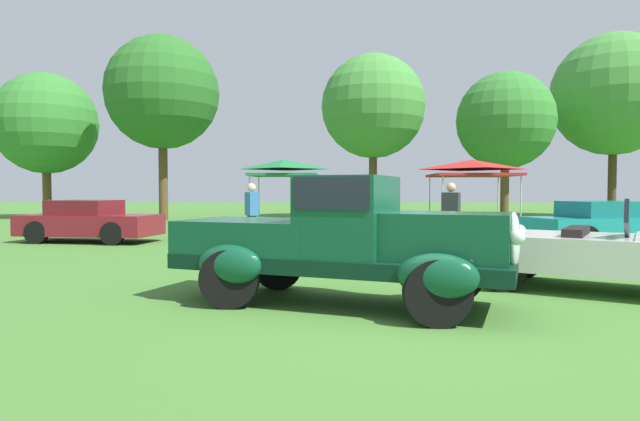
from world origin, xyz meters
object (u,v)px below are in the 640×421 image
at_px(show_car_teal, 607,224).
at_px(canopy_tent_center_field, 472,167).
at_px(canopy_tent_left_field, 284,167).
at_px(spectator_near_truck, 252,213).
at_px(show_car_burgundy, 89,222).
at_px(feature_pickup_truck, 343,239).
at_px(show_car_skyblue, 370,220).
at_px(spectator_by_row, 451,215).
at_px(neighbor_convertible, 616,254).

relative_size(show_car_teal, canopy_tent_center_field, 1.43).
bearing_deg(canopy_tent_left_field, spectator_near_truck, -90.97).
xyz_separation_m(show_car_burgundy, spectator_near_truck, (5.03, -1.58, 0.31)).
relative_size(feature_pickup_truck, show_car_skyblue, 1.06).
height_order(spectator_by_row, canopy_tent_left_field, canopy_tent_left_field).
relative_size(show_car_burgundy, show_car_skyblue, 0.93).
bearing_deg(spectator_near_truck, feature_pickup_truck, -71.40).
bearing_deg(spectator_near_truck, show_car_teal, 4.21).
xyz_separation_m(show_car_burgundy, show_car_skyblue, (8.25, 1.22, 0.00)).
relative_size(show_car_burgundy, canopy_tent_center_field, 1.29).
bearing_deg(spectator_by_row, show_car_skyblue, 113.73).
xyz_separation_m(neighbor_convertible, show_car_skyblue, (-3.14, 8.66, 0.02)).
height_order(feature_pickup_truck, show_car_burgundy, feature_pickup_truck).
height_order(neighbor_convertible, spectator_near_truck, spectator_near_truck).
height_order(show_car_burgundy, spectator_by_row, spectator_by_row).
bearing_deg(spectator_near_truck, canopy_tent_left_field, 89.03).
relative_size(neighbor_convertible, spectator_by_row, 2.76).
bearing_deg(feature_pickup_truck, show_car_teal, 46.78).
bearing_deg(show_car_teal, show_car_burgundy, 176.45).
relative_size(feature_pickup_truck, spectator_by_row, 2.75).
bearing_deg(canopy_tent_center_field, show_car_skyblue, -131.27).
bearing_deg(feature_pickup_truck, show_car_skyblue, 84.59).
bearing_deg(show_car_burgundy, spectator_near_truck, -17.48).
relative_size(show_car_teal, spectator_near_truck, 2.69).
height_order(neighbor_convertible, show_car_skyblue, neighbor_convertible).
bearing_deg(neighbor_convertible, spectator_by_row, 106.72).
distance_m(feature_pickup_truck, spectator_near_truck, 7.23).
height_order(feature_pickup_truck, spectator_by_row, feature_pickup_truck).
bearing_deg(show_car_burgundy, feature_pickup_truck, -48.98).
bearing_deg(show_car_skyblue, show_car_burgundy, -171.58).
relative_size(neighbor_convertible, canopy_tent_center_field, 1.47).
xyz_separation_m(neighbor_convertible, spectator_near_truck, (-6.36, 5.86, 0.33)).
distance_m(show_car_burgundy, show_car_skyblue, 8.34).
bearing_deg(spectator_near_truck, canopy_tent_center_field, 45.70).
distance_m(show_car_teal, spectator_near_truck, 9.42).
relative_size(show_car_burgundy, canopy_tent_left_field, 1.51).
bearing_deg(canopy_tent_center_field, canopy_tent_left_field, -176.26).
bearing_deg(canopy_tent_center_field, neighbor_convertible, -94.96).
bearing_deg(neighbor_convertible, show_car_teal, 65.16).
height_order(neighbor_convertible, show_car_teal, neighbor_convertible).
distance_m(show_car_skyblue, canopy_tent_left_field, 5.71).
xyz_separation_m(neighbor_convertible, show_car_teal, (3.03, 6.55, 0.02)).
bearing_deg(show_car_skyblue, neighbor_convertible, -70.09).
xyz_separation_m(neighbor_convertible, show_car_burgundy, (-11.39, 7.44, 0.02)).
distance_m(neighbor_convertible, show_car_skyblue, 9.21).
distance_m(neighbor_convertible, canopy_tent_left_field, 14.62).
height_order(feature_pickup_truck, neighbor_convertible, feature_pickup_truck).
relative_size(feature_pickup_truck, neighbor_convertible, 1.00).
bearing_deg(show_car_skyblue, canopy_tent_center_field, 48.73).
xyz_separation_m(show_car_burgundy, canopy_tent_left_field, (5.15, 5.66, 1.82)).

